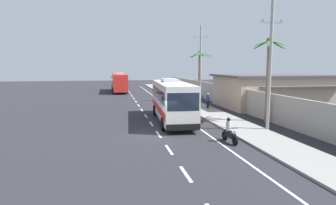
% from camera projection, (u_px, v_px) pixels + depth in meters
% --- Properties ---
extents(ground_plane, '(160.00, 160.00, 0.00)m').
position_uv_depth(ground_plane, '(158.00, 133.00, 21.19)').
color(ground_plane, '#28282D').
extents(sidewalk_kerb, '(3.20, 90.00, 0.14)m').
position_uv_depth(sidewalk_kerb, '(203.00, 110.00, 32.21)').
color(sidewalk_kerb, gray).
rests_on(sidewalk_kerb, ground).
extents(lane_markings, '(3.69, 71.00, 0.01)m').
position_uv_depth(lane_markings, '(157.00, 106.00, 35.67)').
color(lane_markings, white).
rests_on(lane_markings, ground).
extents(boundary_wall, '(0.24, 60.00, 2.55)m').
position_uv_depth(boundary_wall, '(222.00, 95.00, 36.68)').
color(boundary_wall, '#9E998E').
rests_on(boundary_wall, ground).
extents(coach_bus_foreground, '(3.41, 11.09, 3.78)m').
position_uv_depth(coach_bus_foreground, '(172.00, 99.00, 25.78)').
color(coach_bus_foreground, silver).
rests_on(coach_bus_foreground, ground).
extents(coach_bus_far_lane, '(3.09, 12.08, 3.71)m').
position_uv_depth(coach_bus_far_lane, '(119.00, 82.00, 54.95)').
color(coach_bus_far_lane, red).
rests_on(coach_bus_far_lane, ground).
extents(motorcycle_beside_bus, '(0.56, 1.96, 1.63)m').
position_uv_depth(motorcycle_beside_bus, '(229.00, 132.00, 18.63)').
color(motorcycle_beside_bus, black).
rests_on(motorcycle_beside_bus, ground).
extents(pedestrian_near_kerb, '(0.36, 0.36, 1.77)m').
position_uv_depth(pedestrian_near_kerb, '(208.00, 100.00, 32.75)').
color(pedestrian_near_kerb, black).
rests_on(pedestrian_near_kerb, sidewalk_kerb).
extents(utility_pole_nearest, '(1.81, 0.24, 10.06)m').
position_uv_depth(utility_pole_nearest, '(270.00, 63.00, 21.43)').
color(utility_pole_nearest, '#9E9E99').
rests_on(utility_pole_nearest, ground).
extents(utility_pole_mid, '(2.14, 0.24, 10.44)m').
position_uv_depth(utility_pole_mid, '(201.00, 63.00, 39.31)').
color(utility_pole_mid, '#9E9E99').
rests_on(utility_pole_mid, ground).
extents(palm_nearest, '(2.95, 2.75, 7.39)m').
position_uv_depth(palm_nearest, '(269.00, 65.00, 24.60)').
color(palm_nearest, brown).
rests_on(palm_nearest, ground).
extents(palm_second, '(4.05, 3.78, 7.42)m').
position_uv_depth(palm_second, '(200.00, 65.00, 46.38)').
color(palm_second, brown).
rests_on(palm_second, ground).
extents(roadside_building, '(14.68, 9.44, 3.94)m').
position_uv_depth(roadside_building, '(278.00, 90.00, 35.04)').
color(roadside_building, tan).
rests_on(roadside_building, ground).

